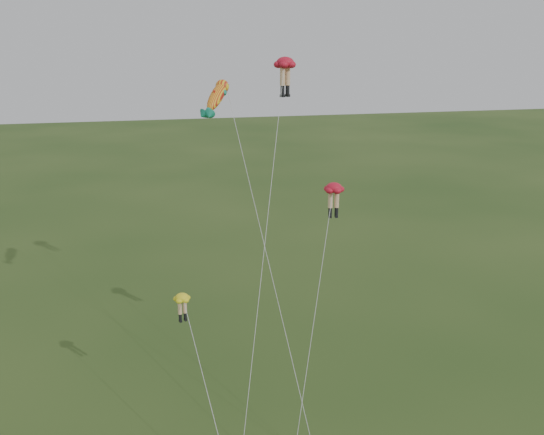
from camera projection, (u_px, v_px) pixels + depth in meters
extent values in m
ellipsoid|color=red|center=(285.00, 62.00, 38.14)|extent=(1.98, 1.98, 0.73)
cylinder|color=#EEB98C|center=(283.00, 77.00, 38.24)|extent=(0.32, 0.32, 1.12)
cylinder|color=black|center=(282.00, 90.00, 38.47)|extent=(0.25, 0.25, 0.56)
cube|color=black|center=(282.00, 96.00, 38.57)|extent=(0.32, 0.37, 0.16)
cylinder|color=#EEB98C|center=(288.00, 76.00, 38.53)|extent=(0.32, 0.32, 1.12)
cylinder|color=black|center=(288.00, 90.00, 38.76)|extent=(0.25, 0.25, 0.56)
cube|color=black|center=(287.00, 95.00, 38.86)|extent=(0.32, 0.37, 0.16)
cylinder|color=silver|center=(266.00, 236.00, 35.51)|extent=(5.03, 10.24, 20.20)
ellipsoid|color=red|center=(334.00, 188.00, 35.16)|extent=(1.37, 1.37, 0.62)
cylinder|color=#EEB98C|center=(330.00, 200.00, 35.34)|extent=(0.27, 0.27, 0.94)
cylinder|color=black|center=(330.00, 211.00, 35.54)|extent=(0.21, 0.21, 0.47)
cube|color=black|center=(330.00, 216.00, 35.62)|extent=(0.19, 0.29, 0.14)
cylinder|color=#EEB98C|center=(337.00, 200.00, 35.39)|extent=(0.27, 0.27, 0.94)
cylinder|color=black|center=(336.00, 211.00, 35.58)|extent=(0.21, 0.21, 0.47)
cube|color=black|center=(336.00, 216.00, 35.67)|extent=(0.19, 0.29, 0.14)
cylinder|color=silver|center=(316.00, 310.00, 33.97)|extent=(3.75, 5.44, 13.24)
ellipsoid|color=yellow|center=(182.00, 297.00, 33.39)|extent=(1.23, 1.23, 0.49)
cylinder|color=#EEB98C|center=(180.00, 308.00, 33.47)|extent=(0.22, 0.22, 0.75)
cylinder|color=black|center=(180.00, 317.00, 33.63)|extent=(0.17, 0.17, 0.38)
cube|color=black|center=(180.00, 321.00, 33.70)|extent=(0.18, 0.25, 0.11)
cylinder|color=#EEB98C|center=(185.00, 307.00, 33.62)|extent=(0.22, 0.22, 0.75)
cylinder|color=black|center=(185.00, 316.00, 33.78)|extent=(0.17, 0.17, 0.38)
cube|color=black|center=(185.00, 320.00, 33.85)|extent=(0.18, 0.25, 0.11)
cylinder|color=silver|center=(207.00, 391.00, 30.94)|extent=(1.52, 7.79, 7.77)
ellipsoid|color=yellow|center=(217.00, 96.00, 37.35)|extent=(2.38, 2.79, 2.34)
sphere|color=yellow|center=(217.00, 96.00, 37.35)|extent=(1.47, 1.54, 1.25)
cone|color=#148264|center=(217.00, 96.00, 37.35)|extent=(1.24, 1.34, 1.22)
cone|color=#148264|center=(217.00, 96.00, 37.35)|extent=(1.24, 1.34, 1.22)
cone|color=#148264|center=(217.00, 96.00, 37.35)|extent=(0.70, 0.76, 0.68)
cone|color=#148264|center=(217.00, 96.00, 37.35)|extent=(0.70, 0.76, 0.68)
cone|color=#B31812|center=(217.00, 96.00, 37.35)|extent=(0.74, 0.78, 0.66)
cylinder|color=silver|center=(262.00, 263.00, 34.49)|extent=(2.92, 12.20, 17.91)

